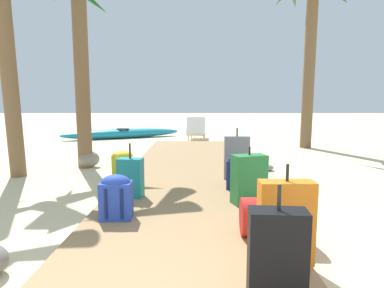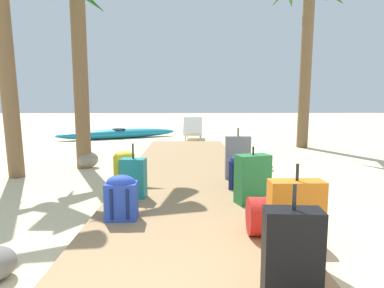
# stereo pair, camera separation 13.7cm
# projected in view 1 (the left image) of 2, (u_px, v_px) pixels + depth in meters

# --- Properties ---
(ground_plane) EXTENTS (60.00, 60.00, 0.00)m
(ground_plane) POSITION_uv_depth(u_px,v_px,m) (185.00, 194.00, 4.88)
(ground_plane) COLOR beige
(boardwalk) EXTENTS (2.12, 9.43, 0.08)m
(boardwalk) POSITION_uv_depth(u_px,v_px,m) (186.00, 177.00, 5.81)
(boardwalk) COLOR #9E7A51
(boardwalk) RESTS_ON ground
(duffel_bag_red) EXTENTS (0.60, 0.38, 0.48)m
(duffel_bag_red) POSITION_uv_depth(u_px,v_px,m) (272.00, 217.00, 3.16)
(duffel_bag_red) COLOR red
(duffel_bag_red) RESTS_ON boardwalk
(backpack_yellow) EXTENTS (0.37, 0.32, 0.56)m
(backpack_yellow) POSITION_uv_depth(u_px,v_px,m) (123.00, 169.00, 4.84)
(backpack_yellow) COLOR gold
(backpack_yellow) RESTS_ON boardwalk
(backpack_blue) EXTENTS (0.34, 0.26, 0.49)m
(backpack_blue) POSITION_uv_depth(u_px,v_px,m) (116.00, 196.00, 3.61)
(backpack_blue) COLOR #2847B7
(backpack_blue) RESTS_ON boardwalk
(suitcase_grey) EXTENTS (0.41, 0.18, 0.84)m
(suitcase_grey) POSITION_uv_depth(u_px,v_px,m) (237.00, 158.00, 5.43)
(suitcase_grey) COLOR slate
(suitcase_grey) RESTS_ON boardwalk
(backpack_navy) EXTENTS (0.33, 0.27, 0.49)m
(backpack_navy) POSITION_uv_depth(u_px,v_px,m) (237.00, 171.00, 4.83)
(backpack_navy) COLOR navy
(backpack_navy) RESTS_ON boardwalk
(suitcase_black) EXTENTS (0.36, 0.20, 0.78)m
(suitcase_black) POSITION_uv_depth(u_px,v_px,m) (277.00, 259.00, 2.04)
(suitcase_black) COLOR black
(suitcase_black) RESTS_ON boardwalk
(suitcase_teal) EXTENTS (0.34, 0.23, 0.72)m
(suitcase_teal) POSITION_uv_depth(u_px,v_px,m) (131.00, 178.00, 4.41)
(suitcase_teal) COLOR #197A7F
(suitcase_teal) RESTS_ON boardwalk
(suitcase_orange) EXTENTS (0.43, 0.18, 0.79)m
(suitcase_orange) POSITION_uv_depth(u_px,v_px,m) (286.00, 222.00, 2.62)
(suitcase_orange) COLOR orange
(suitcase_orange) RESTS_ON boardwalk
(suitcase_green) EXTENTS (0.46, 0.35, 0.72)m
(suitcase_green) POSITION_uv_depth(u_px,v_px,m) (249.00, 179.00, 4.13)
(suitcase_green) COLOR #237538
(suitcase_green) RESTS_ON boardwalk
(palm_tree_far_right) EXTENTS (2.14, 1.96, 4.87)m
(palm_tree_far_right) POSITION_uv_depth(u_px,v_px,m) (312.00, 17.00, 9.04)
(palm_tree_far_right) COLOR brown
(palm_tree_far_right) RESTS_ON ground
(lounge_chair) EXTENTS (0.70, 1.56, 0.81)m
(lounge_chair) POSITION_uv_depth(u_px,v_px,m) (197.00, 131.00, 11.26)
(lounge_chair) COLOR white
(lounge_chair) RESTS_ON ground
(kayak) EXTENTS (4.10, 2.33, 0.35)m
(kayak) POSITION_uv_depth(u_px,v_px,m) (123.00, 133.00, 11.94)
(kayak) COLOR teal
(kayak) RESTS_ON ground
(rock_left_mid) EXTENTS (0.52, 0.50, 0.33)m
(rock_left_mid) POSITION_uv_depth(u_px,v_px,m) (89.00, 159.00, 6.77)
(rock_left_mid) COLOR gray
(rock_left_mid) RESTS_ON ground
(rock_right_far) EXTENTS (0.31, 0.28, 0.12)m
(rock_right_far) POSITION_uv_depth(u_px,v_px,m) (267.00, 168.00, 6.47)
(rock_right_far) COLOR gray
(rock_right_far) RESTS_ON ground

